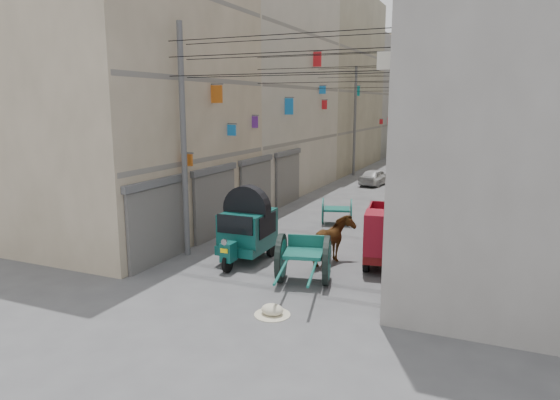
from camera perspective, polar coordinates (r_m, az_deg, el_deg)
The scene contains 18 objects.
ground at distance 11.79m, azimuth -12.41°, elevation -16.13°, with size 140.00×140.00×0.00m, color #48494B.
building_row_left at distance 44.89m, azimuth 5.22°, elevation 12.38°, with size 8.00×62.00×14.00m.
building_row_right at distance 42.56m, azimuth 26.51°, elevation 11.38°, with size 8.00×62.00×14.00m.
end_cap_building at distance 74.67m, azimuth 19.25°, elevation 11.28°, with size 22.00×10.00×13.00m, color tan.
shutters_left at distance 21.73m, azimuth -4.87°, elevation 0.79°, with size 0.18×14.40×2.88m.
signboards at distance 30.77m, azimuth 11.86°, elevation 7.22°, with size 8.22×40.52×5.67m.
ac_units at distance 16.42m, azimuth 14.81°, elevation 18.01°, with size 0.70×6.55×3.35m.
utility_poles at distance 26.21m, azimuth 9.78°, elevation 7.92°, with size 7.40×22.20×8.00m.
overhead_cables at distance 23.70m, azimuth 8.42°, elevation 14.35°, with size 7.40×22.52×1.12m.
auto_rickshaw at distance 17.12m, azimuth -3.78°, elevation -3.09°, with size 1.66×2.84×1.98m.
tonga_cart at distance 15.01m, azimuth 2.73°, elevation -6.67°, with size 1.98×3.49×1.49m.
mini_truck at distance 16.90m, azimuth 12.44°, elevation -4.29°, with size 2.12×3.72×1.98m.
second_cart at distance 22.42m, azimuth 6.52°, elevation -1.20°, with size 1.60×1.49×1.17m.
feed_sack at distance 13.04m, azimuth -0.89°, elevation -12.42°, with size 0.58×0.47×0.29m, color beige.
horse at distance 16.76m, azimuth 6.03°, elevation -4.73°, with size 0.87×1.90×1.61m, color brown.
distant_car_white at distance 33.66m, azimuth 10.84°, elevation 2.61°, with size 1.28×3.18×1.08m, color #B3B3B3.
distant_car_grey at distance 44.33m, azimuth 18.69°, elevation 4.30°, with size 1.30×3.74×1.23m, color #515552.
distant_car_green at distance 50.52m, azimuth 14.53°, elevation 5.27°, with size 1.70×4.17×1.21m, color #1B4F2E.
Camera 1 is at (6.35, -8.39, 5.32)m, focal length 32.00 mm.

